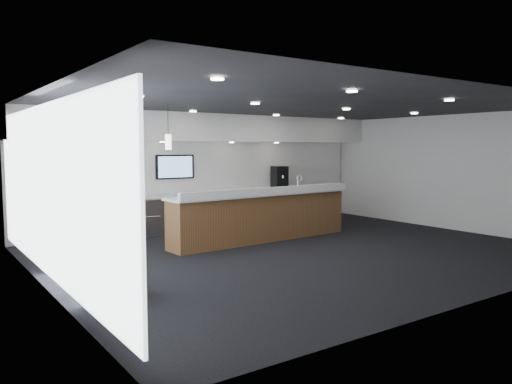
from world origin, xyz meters
TOP-DOWN VIEW (x-y plane):
  - ground at (0.00, 0.00)m, footprint 10.00×10.00m
  - ceiling at (0.00, 0.00)m, footprint 10.00×8.00m
  - back_wall at (0.00, 4.00)m, footprint 10.00×0.02m
  - left_wall at (-5.00, 0.00)m, footprint 0.02×8.00m
  - right_wall at (5.00, 0.00)m, footprint 0.02×8.00m
  - soffit_bulkhead at (0.00, 3.55)m, footprint 10.00×0.90m
  - alcove_panel at (0.00, 3.97)m, footprint 9.80×0.06m
  - window_blinds_wall at (-4.96, 0.00)m, footprint 0.04×7.36m
  - back_credenza at (-0.00, 3.64)m, footprint 5.06×0.66m
  - wall_tv at (-1.00, 3.91)m, footprint 1.05×0.08m
  - pendant_left at (-2.40, 0.80)m, footprint 0.12×0.12m
  - pendant_right at (-3.10, 0.80)m, footprint 0.12×0.12m
  - ceiling_can_lights at (0.00, 0.00)m, footprint 7.00×5.00m
  - service_counter at (0.02, 1.46)m, footprint 4.77×1.04m
  - coffee_machine at (2.20, 3.65)m, footprint 0.44×0.53m
  - info_sign_left at (0.68, 3.55)m, footprint 0.15×0.05m
  - info_sign_right at (0.60, 3.51)m, footprint 0.17×0.04m
  - armchair at (-4.40, -0.73)m, footprint 0.91×0.89m
  - lounge_guest at (-4.60, 0.19)m, footprint 0.57×0.71m
  - cup_0 at (1.62, 3.53)m, footprint 0.10×0.10m
  - cup_1 at (1.48, 3.53)m, footprint 0.13×0.13m
  - cup_2 at (1.34, 3.53)m, footprint 0.12×0.12m
  - cup_3 at (1.20, 3.53)m, footprint 0.12×0.12m
  - cup_4 at (1.06, 3.53)m, footprint 0.13×0.13m
  - cup_5 at (0.92, 3.53)m, footprint 0.10×0.10m

SIDE VIEW (x-z plane):
  - ground at x=0.00m, z-range 0.00..0.00m
  - armchair at x=-4.40m, z-range 0.00..0.70m
  - back_credenza at x=0.00m, z-range 0.00..0.95m
  - service_counter at x=0.02m, z-range -0.17..1.32m
  - lounge_guest at x=-4.60m, z-range 0.00..1.70m
  - cup_0 at x=1.62m, z-range 0.95..1.04m
  - cup_1 at x=1.48m, z-range 0.95..1.04m
  - cup_2 at x=1.34m, z-range 0.95..1.04m
  - cup_3 at x=1.20m, z-range 0.95..1.04m
  - cup_4 at x=1.06m, z-range 0.95..1.04m
  - cup_5 at x=0.92m, z-range 0.95..1.04m
  - info_sign_left at x=0.68m, z-range 0.95..1.15m
  - info_sign_right at x=0.60m, z-range 0.95..1.17m
  - coffee_machine at x=2.20m, z-range 0.95..1.61m
  - back_wall at x=0.00m, z-range 0.00..3.00m
  - left_wall at x=-5.00m, z-range 0.00..3.00m
  - right_wall at x=5.00m, z-range 0.00..3.00m
  - window_blinds_wall at x=-4.96m, z-range 0.23..2.77m
  - alcove_panel at x=0.00m, z-range 0.90..2.30m
  - wall_tv at x=-1.00m, z-range 1.34..1.96m
  - pendant_left at x=-2.40m, z-range 2.10..2.40m
  - pendant_right at x=-3.10m, z-range 2.10..2.40m
  - soffit_bulkhead at x=0.00m, z-range 2.30..3.00m
  - ceiling_can_lights at x=0.00m, z-range 2.96..2.98m
  - ceiling at x=0.00m, z-range 2.99..3.01m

